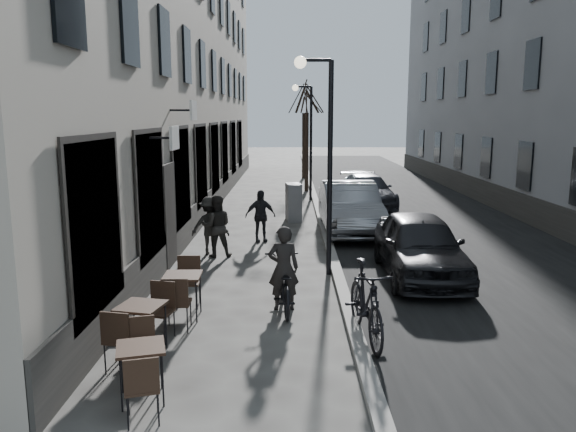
{
  "coord_description": "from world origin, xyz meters",
  "views": [
    {
      "loc": [
        -0.93,
        -7.05,
        3.78
      ],
      "look_at": [
        -0.97,
        3.93,
        1.8
      ],
      "focal_mm": 35.0,
      "sensor_mm": 36.0,
      "label": 1
    }
  ],
  "objects_px": {
    "pedestrian_far": "(260,216)",
    "car_near": "(420,246)",
    "pedestrian_near": "(217,226)",
    "tree_near": "(307,97)",
    "streetlamp_near": "(323,142)",
    "sign_board": "(109,313)",
    "car_mid": "(350,207)",
    "car_far": "(367,191)",
    "utility_cabinet": "(294,202)",
    "pedestrian_mid": "(210,226)",
    "bistro_set_c": "(183,291)",
    "tree_far": "(304,100)",
    "bicycle": "(284,284)",
    "moped": "(366,303)",
    "streetlamp_far": "(307,129)",
    "bistro_set_a": "(141,367)",
    "bistro_set_b": "(142,324)"
  },
  "relations": [
    {
      "from": "bistro_set_b",
      "to": "pedestrian_mid",
      "type": "xyz_separation_m",
      "value": [
        0.18,
        6.56,
        0.3
      ]
    },
    {
      "from": "tree_far",
      "to": "car_mid",
      "type": "relative_size",
      "value": 1.16
    },
    {
      "from": "bistro_set_b",
      "to": "moped",
      "type": "xyz_separation_m",
      "value": [
        3.64,
        0.58,
        0.16
      ]
    },
    {
      "from": "bicycle",
      "to": "pedestrian_mid",
      "type": "height_order",
      "value": "pedestrian_mid"
    },
    {
      "from": "pedestrian_near",
      "to": "streetlamp_near",
      "type": "bearing_deg",
      "value": 141.21
    },
    {
      "from": "tree_far",
      "to": "car_near",
      "type": "bearing_deg",
      "value": -84.0
    },
    {
      "from": "car_far",
      "to": "moped",
      "type": "bearing_deg",
      "value": -102.23
    },
    {
      "from": "streetlamp_far",
      "to": "bicycle",
      "type": "distance_m",
      "value": 14.73
    },
    {
      "from": "streetlamp_near",
      "to": "sign_board",
      "type": "xyz_separation_m",
      "value": [
        -3.84,
        -3.96,
        -2.7
      ]
    },
    {
      "from": "tree_near",
      "to": "bistro_set_a",
      "type": "bearing_deg",
      "value": -97.62
    },
    {
      "from": "streetlamp_far",
      "to": "bicycle",
      "type": "xyz_separation_m",
      "value": [
        -0.88,
        -14.46,
        -2.65
      ]
    },
    {
      "from": "bistro_set_c",
      "to": "bicycle",
      "type": "relative_size",
      "value": 0.87
    },
    {
      "from": "utility_cabinet",
      "to": "pedestrian_near",
      "type": "height_order",
      "value": "pedestrian_near"
    },
    {
      "from": "pedestrian_near",
      "to": "car_near",
      "type": "relative_size",
      "value": 0.38
    },
    {
      "from": "car_near",
      "to": "tree_near",
      "type": "bearing_deg",
      "value": 99.21
    },
    {
      "from": "car_mid",
      "to": "car_far",
      "type": "bearing_deg",
      "value": 74.87
    },
    {
      "from": "car_near",
      "to": "moped",
      "type": "relative_size",
      "value": 2.0
    },
    {
      "from": "streetlamp_far",
      "to": "car_far",
      "type": "bearing_deg",
      "value": -35.65
    },
    {
      "from": "bistro_set_b",
      "to": "streetlamp_far",
      "type": "bearing_deg",
      "value": 92.0
    },
    {
      "from": "pedestrian_far",
      "to": "bicycle",
      "type": "bearing_deg",
      "value": -97.86
    },
    {
      "from": "tree_near",
      "to": "pedestrian_near",
      "type": "relative_size",
      "value": 3.41
    },
    {
      "from": "bistro_set_b",
      "to": "car_far",
      "type": "xyz_separation_m",
      "value": [
        5.59,
        14.81,
        0.16
      ]
    },
    {
      "from": "utility_cabinet",
      "to": "pedestrian_far",
      "type": "bearing_deg",
      "value": -114.34
    },
    {
      "from": "streetlamp_near",
      "to": "bistro_set_b",
      "type": "height_order",
      "value": "streetlamp_near"
    },
    {
      "from": "bicycle",
      "to": "utility_cabinet",
      "type": "bearing_deg",
      "value": -96.53
    },
    {
      "from": "pedestrian_mid",
      "to": "car_mid",
      "type": "distance_m",
      "value": 5.12
    },
    {
      "from": "bistro_set_a",
      "to": "moped",
      "type": "distance_m",
      "value": 3.86
    },
    {
      "from": "pedestrian_far",
      "to": "car_near",
      "type": "relative_size",
      "value": 0.36
    },
    {
      "from": "tree_near",
      "to": "car_near",
      "type": "distance_m",
      "value": 15.83
    },
    {
      "from": "bistro_set_c",
      "to": "sign_board",
      "type": "xyz_separation_m",
      "value": [
        -1.07,
        -1.03,
        -0.05
      ]
    },
    {
      "from": "tree_far",
      "to": "moped",
      "type": "bearing_deg",
      "value": -88.97
    },
    {
      "from": "streetlamp_far",
      "to": "moped",
      "type": "relative_size",
      "value": 2.3
    },
    {
      "from": "pedestrian_near",
      "to": "car_far",
      "type": "xyz_separation_m",
      "value": [
        5.2,
        8.49,
        -0.18
      ]
    },
    {
      "from": "pedestrian_mid",
      "to": "pedestrian_far",
      "type": "distance_m",
      "value": 2.03
    },
    {
      "from": "car_mid",
      "to": "car_near",
      "type": "bearing_deg",
      "value": -79.41
    },
    {
      "from": "tree_far",
      "to": "pedestrian_far",
      "type": "height_order",
      "value": "tree_far"
    },
    {
      "from": "streetlamp_far",
      "to": "bistro_set_c",
      "type": "distance_m",
      "value": 15.41
    },
    {
      "from": "utility_cabinet",
      "to": "pedestrian_near",
      "type": "relative_size",
      "value": 0.81
    },
    {
      "from": "pedestrian_mid",
      "to": "moped",
      "type": "height_order",
      "value": "pedestrian_mid"
    },
    {
      "from": "sign_board",
      "to": "pedestrian_near",
      "type": "distance_m",
      "value": 5.81
    },
    {
      "from": "bistro_set_b",
      "to": "pedestrian_mid",
      "type": "bearing_deg",
      "value": 101.11
    },
    {
      "from": "bistro_set_c",
      "to": "pedestrian_mid",
      "type": "bearing_deg",
      "value": 90.51
    },
    {
      "from": "streetlamp_near",
      "to": "car_far",
      "type": "distance_m",
      "value": 10.81
    },
    {
      "from": "pedestrian_mid",
      "to": "bistro_set_b",
      "type": "bearing_deg",
      "value": 88.58
    },
    {
      "from": "tree_near",
      "to": "bistro_set_b",
      "type": "xyz_separation_m",
      "value": [
        -3.19,
        -19.58,
        -4.16
      ]
    },
    {
      "from": "sign_board",
      "to": "car_far",
      "type": "xyz_separation_m",
      "value": [
        6.32,
        14.18,
        0.19
      ]
    },
    {
      "from": "streetlamp_near",
      "to": "sign_board",
      "type": "height_order",
      "value": "streetlamp_near"
    },
    {
      "from": "pedestrian_near",
      "to": "tree_near",
      "type": "bearing_deg",
      "value": -108.34
    },
    {
      "from": "bistro_set_b",
      "to": "pedestrian_far",
      "type": "bearing_deg",
      "value": 92.42
    },
    {
      "from": "bistro_set_a",
      "to": "sign_board",
      "type": "height_order",
      "value": "sign_board"
    }
  ]
}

